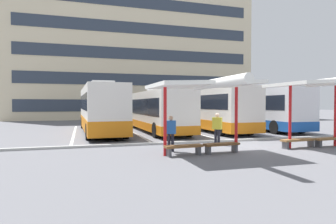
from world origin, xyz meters
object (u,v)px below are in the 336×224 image
at_px(waiting_shelter_0, 205,86).
at_px(waiting_passenger_0, 171,131).
at_px(coach_bus_0, 100,110).
at_px(coach_bus_3, 256,109).
at_px(bench_0, 184,148).
at_px(bench_2, 298,141).
at_px(waiting_passenger_1, 217,127).
at_px(coach_bus_1, 155,111).
at_px(bench_1, 222,146).
at_px(waiting_shelter_1, 318,84).
at_px(bench_3, 328,140).
at_px(coach_bus_2, 212,109).

height_order(waiting_shelter_0, waiting_passenger_0, waiting_shelter_0).
distance_m(waiting_shelter_0, waiting_passenger_0, 2.63).
relative_size(coach_bus_0, waiting_shelter_0, 2.32).
bearing_deg(coach_bus_3, waiting_shelter_0, -132.20).
bearing_deg(bench_0, coach_bus_3, 44.89).
height_order(bench_2, waiting_passenger_0, waiting_passenger_0).
relative_size(coach_bus_0, waiting_passenger_1, 7.22).
bearing_deg(waiting_passenger_1, coach_bus_1, 98.39).
relative_size(coach_bus_3, bench_1, 6.75).
height_order(coach_bus_1, waiting_shelter_1, coach_bus_1).
bearing_deg(waiting_passenger_0, coach_bus_1, 80.03).
height_order(coach_bus_3, waiting_passenger_0, coach_bus_3).
xyz_separation_m(coach_bus_0, coach_bus_3, (13.13, -0.69, 0.00)).
relative_size(waiting_shelter_0, bench_1, 3.08).
bearing_deg(bench_2, coach_bus_3, 67.02).
xyz_separation_m(coach_bus_3, waiting_passenger_0, (-10.58, -9.15, -0.80)).
height_order(bench_0, bench_1, same).
distance_m(coach_bus_0, bench_3, 15.21).
bearing_deg(coach_bus_3, coach_bus_2, -173.41).
height_order(coach_bus_2, bench_3, coach_bus_2).
bearing_deg(bench_1, waiting_passenger_0, 151.03).
height_order(coach_bus_3, bench_1, coach_bus_3).
relative_size(coach_bus_0, bench_3, 7.26).
xyz_separation_m(bench_0, waiting_passenger_1, (2.75, 2.42, 0.65)).
relative_size(bench_2, bench_3, 1.18).
bearing_deg(waiting_shelter_0, waiting_passenger_0, 130.29).
bearing_deg(waiting_shelter_1, coach_bus_0, 131.79).
xyz_separation_m(bench_0, bench_3, (7.94, 0.31, -0.00)).
height_order(coach_bus_0, bench_2, coach_bus_0).
bearing_deg(bench_1, waiting_passenger_1, 67.92).
bearing_deg(coach_bus_1, waiting_shelter_0, -93.12).
relative_size(coach_bus_3, bench_2, 5.79).
height_order(coach_bus_2, waiting_passenger_0, coach_bus_2).
bearing_deg(bench_0, waiting_shelter_1, 0.67).
xyz_separation_m(coach_bus_0, coach_bus_2, (8.70, -1.21, 0.02)).
bearing_deg(coach_bus_3, bench_1, -129.90).
height_order(waiting_shelter_1, bench_3, waiting_shelter_1).
bearing_deg(coach_bus_2, waiting_shelter_0, -116.95).
bearing_deg(coach_bus_2, waiting_passenger_1, -113.39).
xyz_separation_m(coach_bus_1, waiting_passenger_1, (1.25, -8.47, -0.63)).
bearing_deg(bench_0, coach_bus_1, 82.16).
relative_size(coach_bus_1, bench_3, 7.22).
height_order(coach_bus_1, coach_bus_3, coach_bus_3).
height_order(waiting_shelter_0, bench_2, waiting_shelter_0).
height_order(waiting_shelter_1, bench_2, waiting_shelter_1).
relative_size(coach_bus_2, bench_3, 6.20).
bearing_deg(waiting_shelter_1, coach_bus_2, 96.38).
bearing_deg(waiting_shelter_1, coach_bus_1, 117.17).
bearing_deg(waiting_passenger_0, bench_3, -6.18).
xyz_separation_m(waiting_shelter_1, bench_2, (-0.90, 0.27, -2.81)).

